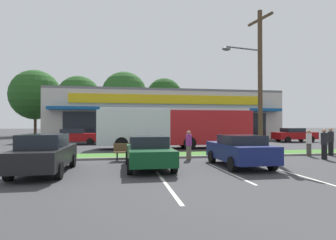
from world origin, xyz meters
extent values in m
cube|color=#427A2D|center=(0.00, 14.00, 0.06)|extent=(56.00, 2.20, 0.12)
cube|color=gray|center=(0.00, 12.78, 0.06)|extent=(56.00, 0.24, 0.12)
cube|color=silver|center=(-4.08, 6.12, 0.00)|extent=(0.12, 4.80, 0.01)
cube|color=silver|center=(-1.23, 7.88, 0.00)|extent=(0.12, 4.80, 0.01)
cube|color=silver|center=(1.22, 5.79, 0.00)|extent=(0.12, 4.80, 0.01)
cube|color=#BCB7AD|center=(0.44, 35.12, 3.03)|extent=(29.76, 10.05, 6.05)
cube|color=black|center=(0.44, 30.06, 1.82)|extent=(25.00, 0.08, 3.15)
cube|color=#0F4C8C|center=(0.44, 29.40, 3.75)|extent=(27.97, 1.40, 0.35)
cube|color=gold|center=(0.44, 30.02, 4.96)|extent=(23.81, 0.16, 1.09)
cube|color=slate|center=(0.44, 35.12, 6.20)|extent=(29.76, 10.05, 0.30)
cylinder|color=#473323|center=(-19.44, 45.54, 1.86)|extent=(0.44, 0.44, 3.72)
sphere|color=#23511E|center=(-19.44, 45.54, 6.78)|extent=(8.15, 8.15, 8.15)
cylinder|color=#473323|center=(-12.35, 44.08, 1.82)|extent=(0.44, 0.44, 3.64)
sphere|color=#23511E|center=(-12.35, 44.08, 6.31)|extent=(7.09, 7.09, 7.09)
cylinder|color=#473323|center=(-4.99, 42.31, 1.99)|extent=(0.44, 0.44, 3.99)
sphere|color=#23511E|center=(-4.99, 42.31, 6.75)|extent=(7.37, 7.37, 7.37)
cylinder|color=#473323|center=(2.22, 46.28, 2.32)|extent=(0.44, 0.44, 4.64)
sphere|color=#1E4719|center=(2.22, 46.28, 7.05)|extent=(6.41, 6.41, 6.41)
cylinder|color=#4C3826|center=(3.57, 14.13, 4.77)|extent=(0.30, 0.30, 9.55)
cube|color=#4C3826|center=(3.57, 14.13, 8.95)|extent=(0.58, 2.38, 0.14)
cylinder|color=#59595B|center=(2.29, 13.89, 6.87)|extent=(2.57, 0.58, 0.10)
ellipsoid|color=#59595B|center=(1.02, 13.65, 6.72)|extent=(0.56, 0.32, 0.24)
cube|color=#AD191E|center=(1.56, 19.05, 1.70)|extent=(6.76, 2.67, 2.70)
cube|color=silver|center=(-4.55, 19.16, 1.70)|extent=(5.54, 2.65, 2.70)
cube|color=silver|center=(-1.19, 19.10, 3.15)|extent=(11.77, 2.50, 0.20)
cube|color=black|center=(-1.17, 20.40, 2.19)|extent=(11.24, 0.26, 1.19)
cube|color=black|center=(-7.33, 19.21, 2.02)|extent=(0.10, 2.17, 1.51)
cylinder|color=black|center=(-5.49, 18.00, 0.50)|extent=(1.01, 0.32, 1.00)
cylinder|color=black|center=(-5.45, 20.35, 0.50)|extent=(1.01, 0.32, 1.00)
cylinder|color=black|center=(-0.30, 17.91, 0.50)|extent=(1.01, 0.32, 1.00)
cylinder|color=black|center=(-0.26, 20.26, 0.50)|extent=(1.01, 0.32, 1.00)
cylinder|color=black|center=(3.06, 17.85, 0.50)|extent=(1.01, 0.32, 1.00)
cylinder|color=black|center=(3.10, 20.20, 0.50)|extent=(1.01, 0.32, 1.00)
cube|color=brown|center=(-5.13, 12.26, 0.45)|extent=(1.60, 0.45, 0.06)
cube|color=brown|center=(-5.13, 12.07, 0.73)|extent=(1.60, 0.06, 0.44)
cube|color=#333338|center=(-4.52, 12.26, 0.23)|extent=(0.08, 0.36, 0.45)
cube|color=#333338|center=(-5.74, 12.26, 0.23)|extent=(0.08, 0.36, 0.45)
cube|color=black|center=(-8.55, 9.01, 0.68)|extent=(1.74, 4.63, 0.71)
cube|color=black|center=(-8.55, 8.78, 1.31)|extent=(1.53, 2.08, 0.54)
cylinder|color=black|center=(-9.38, 10.45, 0.32)|extent=(0.22, 0.64, 0.64)
cylinder|color=black|center=(-7.73, 10.45, 0.32)|extent=(0.22, 0.64, 0.64)
cylinder|color=black|center=(-9.38, 7.58, 0.32)|extent=(0.22, 0.64, 0.64)
cylinder|color=black|center=(-7.73, 7.58, 0.32)|extent=(0.22, 0.64, 0.64)
cube|color=maroon|center=(13.30, 24.64, 0.70)|extent=(4.54, 1.88, 0.76)
cube|color=black|center=(13.07, 24.64, 1.30)|extent=(2.04, 1.65, 0.45)
cylinder|color=black|center=(14.71, 25.54, 0.32)|extent=(0.64, 0.22, 0.64)
cylinder|color=black|center=(14.71, 23.75, 0.32)|extent=(0.64, 0.22, 0.64)
cylinder|color=black|center=(11.89, 25.54, 0.32)|extent=(0.64, 0.22, 0.64)
cylinder|color=black|center=(11.89, 23.75, 0.32)|extent=(0.64, 0.22, 0.64)
cube|color=maroon|center=(-9.87, 24.93, 0.70)|extent=(4.72, 1.79, 0.75)
cube|color=black|center=(-10.11, 24.93, 1.28)|extent=(2.12, 1.58, 0.42)
cylinder|color=black|center=(-8.41, 25.78, 0.32)|extent=(0.64, 0.22, 0.64)
cylinder|color=black|center=(-8.41, 24.08, 0.32)|extent=(0.64, 0.22, 0.64)
cylinder|color=black|center=(-11.33, 25.78, 0.32)|extent=(0.64, 0.22, 0.64)
cylinder|color=black|center=(-11.33, 24.08, 0.32)|extent=(0.64, 0.22, 0.64)
cube|color=navy|center=(-0.12, 9.25, 0.69)|extent=(1.89, 4.14, 0.74)
cube|color=black|center=(-0.12, 9.05, 1.27)|extent=(1.66, 1.86, 0.40)
cylinder|color=black|center=(-1.02, 10.54, 0.32)|extent=(0.22, 0.64, 0.64)
cylinder|color=black|center=(0.77, 10.54, 0.32)|extent=(0.22, 0.64, 0.64)
cylinder|color=black|center=(-1.02, 7.97, 0.32)|extent=(0.22, 0.64, 0.64)
cylinder|color=black|center=(0.77, 7.97, 0.32)|extent=(0.22, 0.64, 0.64)
cube|color=#0C3F1E|center=(-4.32, 9.42, 0.63)|extent=(1.85, 4.29, 0.63)
cube|color=black|center=(-4.32, 9.64, 1.19)|extent=(1.63, 1.93, 0.49)
cylinder|color=black|center=(-3.45, 8.09, 0.32)|extent=(0.22, 0.64, 0.64)
cylinder|color=black|center=(-5.20, 8.09, 0.32)|extent=(0.22, 0.64, 0.64)
cylinder|color=black|center=(-3.45, 10.75, 0.32)|extent=(0.22, 0.64, 0.64)
cylinder|color=black|center=(-5.20, 10.75, 0.32)|extent=(0.22, 0.64, 0.64)
cylinder|color=#726651|center=(-1.84, 12.03, 0.39)|extent=(0.28, 0.28, 0.78)
cylinder|color=#99338C|center=(-1.84, 12.03, 1.09)|extent=(0.33, 0.33, 0.62)
sphere|color=tan|center=(-1.84, 12.03, 1.51)|extent=(0.21, 0.21, 0.21)
cylinder|color=#47423D|center=(5.84, 12.40, 0.39)|extent=(0.28, 0.28, 0.78)
cylinder|color=silver|center=(5.84, 12.40, 1.09)|extent=(0.32, 0.32, 0.62)
sphere|color=tan|center=(5.84, 12.40, 1.50)|extent=(0.21, 0.21, 0.21)
cylinder|color=black|center=(7.40, 12.43, 0.42)|extent=(0.30, 0.30, 0.84)
cylinder|color=black|center=(7.40, 12.43, 1.17)|extent=(0.35, 0.35, 0.67)
sphere|color=tan|center=(7.40, 12.43, 1.62)|extent=(0.23, 0.23, 0.23)
cylinder|color=black|center=(5.65, 10.87, 0.41)|extent=(0.29, 0.29, 0.83)
cylinder|color=black|center=(5.65, 10.87, 1.16)|extent=(0.35, 0.35, 0.66)
sphere|color=tan|center=(5.65, 10.87, 1.60)|extent=(0.23, 0.23, 0.23)
camera|label=1|loc=(-5.56, -2.76, 1.98)|focal=29.39mm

